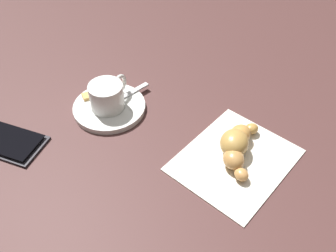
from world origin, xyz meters
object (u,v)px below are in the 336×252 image
Objects in this scene: saucer at (109,107)px; napkin at (235,160)px; espresso_cup at (107,95)px; croissant at (237,145)px; sugar_packet at (98,93)px; teaspoon at (112,102)px.

napkin is at bearing -172.24° from saucer.
croissant is at bearing -168.26° from espresso_cup.
sugar_packet reaches higher than saucer.
saucer is at bearing 104.03° from sugar_packet.
teaspoon is 2.09× the size of sugar_packet.
sugar_packet is at bearing -4.42° from teaspoon.
croissant is at bearing -61.75° from napkin.
napkin is (-0.24, -0.03, -0.00)m from saucer.
napkin is 1.48× the size of croissant.
teaspoon is at bearing 6.24° from napkin.
sugar_packet is 0.48× the size of croissant.
espresso_cup is 0.71× the size of teaspoon.
croissant is (-0.27, -0.04, 0.01)m from sugar_packet.
teaspoon is 1.00× the size of croissant.
croissant is at bearing -168.69° from saucer.
sugar_packet is at bearing -14.89° from saucer.
sugar_packet is at bearing -16.84° from espresso_cup.
croissant is (-0.23, -0.04, 0.01)m from teaspoon.
sugar_packet is (0.04, -0.00, 0.00)m from teaspoon.
espresso_cup is 0.04m from sugar_packet.
espresso_cup is 0.70× the size of croissant.
sugar_packet is 0.28m from napkin.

